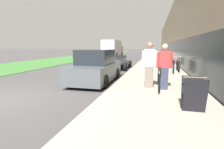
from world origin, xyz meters
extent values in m
cube|color=#A39E8E|center=(5.24, 21.00, 0.07)|extent=(3.70, 70.00, 0.14)
cube|color=gray|center=(12.14, 29.00, 3.70)|extent=(10.00, 70.00, 7.40)
cube|color=#1E2328|center=(7.18, 29.00, 1.25)|extent=(0.10, 63.00, 2.20)
cube|color=#3D7533|center=(-7.07, 25.00, 0.01)|extent=(6.56, 70.00, 0.03)
torus|color=black|center=(5.34, 3.80, 0.49)|extent=(0.06, 0.70, 0.70)
torus|color=black|center=(5.34, 1.81, 0.49)|extent=(0.06, 0.70, 0.70)
cylinder|color=#B7BCC1|center=(5.34, 2.81, 0.71)|extent=(0.04, 1.69, 0.04)
cylinder|color=#B7BCC1|center=(5.34, 2.41, 0.61)|extent=(0.04, 1.00, 0.33)
cylinder|color=#B7BCC1|center=(5.34, 2.17, 0.85)|extent=(0.03, 0.03, 0.29)
cube|color=black|center=(5.34, 2.17, 1.00)|extent=(0.11, 0.22, 0.05)
cylinder|color=#B7BCC1|center=(5.34, 3.64, 0.86)|extent=(0.03, 0.03, 0.31)
cylinder|color=silver|center=(5.34, 3.64, 1.01)|extent=(0.52, 0.03, 0.03)
cube|color=#33384C|center=(5.51, 2.45, 0.57)|extent=(0.33, 0.24, 0.85)
cube|color=#B23333|center=(5.51, 2.45, 1.32)|extent=(0.40, 0.24, 0.65)
cylinder|color=#B23333|center=(5.26, 2.45, 1.29)|extent=(0.10, 0.10, 0.62)
cylinder|color=#B23333|center=(5.76, 2.45, 1.29)|extent=(0.10, 0.10, 0.62)
sphere|color=tan|center=(5.51, 2.45, 1.80)|extent=(0.23, 0.23, 0.23)
cube|color=#756B5B|center=(4.95, 2.60, 0.58)|extent=(0.34, 0.24, 0.88)
cube|color=beige|center=(4.95, 2.60, 1.36)|extent=(0.41, 0.24, 0.68)
cylinder|color=beige|center=(4.69, 2.60, 1.33)|extent=(0.11, 0.11, 0.64)
cylinder|color=beige|center=(5.20, 2.60, 1.33)|extent=(0.11, 0.11, 0.64)
sphere|color=#936B51|center=(4.95, 2.60, 1.86)|extent=(0.24, 0.24, 0.24)
cylinder|color=black|center=(6.27, 6.37, 0.55)|extent=(0.05, 0.05, 0.82)
cylinder|color=black|center=(6.27, 6.92, 0.55)|extent=(0.05, 0.05, 0.82)
cylinder|color=black|center=(6.27, 6.64, 0.96)|extent=(0.05, 0.55, 0.05)
torus|color=black|center=(6.68, 8.44, 0.52)|extent=(0.06, 0.75, 0.75)
torus|color=black|center=(6.68, 7.39, 0.52)|extent=(0.06, 0.75, 0.75)
cylinder|color=red|center=(6.68, 7.91, 0.74)|extent=(0.04, 0.89, 0.04)
cylinder|color=red|center=(6.68, 7.71, 0.64)|extent=(0.04, 0.54, 0.34)
cylinder|color=red|center=(6.68, 7.58, 0.90)|extent=(0.03, 0.03, 0.31)
cube|color=black|center=(6.68, 7.58, 1.05)|extent=(0.11, 0.22, 0.05)
cylinder|color=red|center=(6.68, 8.35, 0.91)|extent=(0.03, 0.03, 0.33)
cylinder|color=silver|center=(6.68, 8.35, 1.07)|extent=(0.52, 0.03, 0.03)
torus|color=black|center=(6.26, 10.88, 0.48)|extent=(0.06, 0.68, 0.68)
torus|color=black|center=(6.26, 9.76, 0.48)|extent=(0.06, 0.68, 0.68)
cylinder|color=#B7BCC1|center=(6.26, 10.32, 0.69)|extent=(0.04, 0.95, 0.04)
cylinder|color=#B7BCC1|center=(6.26, 10.09, 0.59)|extent=(0.04, 0.58, 0.31)
cylinder|color=#B7BCC1|center=(6.26, 9.96, 0.83)|extent=(0.03, 0.03, 0.28)
cube|color=black|center=(6.26, 9.96, 0.97)|extent=(0.11, 0.22, 0.05)
cylinder|color=#B7BCC1|center=(6.26, 10.79, 0.83)|extent=(0.03, 0.03, 0.30)
cylinder|color=silver|center=(6.26, 10.79, 0.98)|extent=(0.52, 0.03, 0.03)
torus|color=black|center=(6.66, 13.21, 0.50)|extent=(0.06, 0.72, 0.72)
torus|color=black|center=(6.66, 12.10, 0.50)|extent=(0.06, 0.72, 0.72)
cylinder|color=#7AD1C6|center=(6.66, 12.65, 0.72)|extent=(0.04, 0.94, 0.04)
cylinder|color=#7AD1C6|center=(6.66, 12.43, 0.62)|extent=(0.04, 0.57, 0.33)
cylinder|color=#7AD1C6|center=(6.66, 12.30, 0.87)|extent=(0.03, 0.03, 0.30)
cube|color=black|center=(6.66, 12.30, 1.02)|extent=(0.11, 0.22, 0.05)
cylinder|color=#7AD1C6|center=(6.66, 13.12, 0.88)|extent=(0.03, 0.03, 0.31)
cylinder|color=silver|center=(6.66, 13.12, 1.03)|extent=(0.52, 0.03, 0.03)
cube|color=black|center=(6.17, 0.04, 0.58)|extent=(0.56, 0.20, 0.89)
cube|color=black|center=(6.17, 0.40, 0.58)|extent=(0.56, 0.20, 0.89)
cylinder|color=#93704C|center=(6.17, 0.22, 1.03)|extent=(0.56, 0.03, 0.03)
cube|color=#4C5156|center=(2.26, 3.77, 0.54)|extent=(1.75, 4.01, 0.78)
cube|color=#1E2328|center=(2.26, 3.77, 1.29)|extent=(1.51, 2.00, 0.72)
cylinder|color=black|center=(1.45, 4.98, 0.30)|extent=(0.22, 0.60, 0.60)
cylinder|color=black|center=(3.07, 4.98, 0.30)|extent=(0.22, 0.60, 0.60)
cylinder|color=black|center=(1.45, 2.57, 0.30)|extent=(0.22, 0.60, 0.60)
cylinder|color=black|center=(3.07, 2.57, 0.30)|extent=(0.22, 0.60, 0.60)
ellipsoid|color=black|center=(2.20, 9.31, 0.48)|extent=(1.77, 4.20, 0.69)
cube|color=#1E2328|center=(2.20, 9.84, 0.95)|extent=(1.24, 0.04, 0.26)
cylinder|color=black|center=(1.37, 10.53, 0.30)|extent=(0.22, 0.60, 0.60)
cylinder|color=black|center=(3.03, 10.53, 0.30)|extent=(0.22, 0.60, 0.60)
cylinder|color=black|center=(1.37, 8.09, 0.30)|extent=(0.22, 0.60, 0.60)
cylinder|color=black|center=(3.03, 8.09, 0.30)|extent=(0.22, 0.60, 0.60)
cube|color=orange|center=(-1.94, 27.81, 1.06)|extent=(1.97, 1.89, 1.66)
cube|color=silver|center=(-1.94, 24.02, 1.51)|extent=(2.14, 5.68, 2.56)
cylinder|color=black|center=(-2.91, 27.32, 0.42)|extent=(0.28, 0.84, 0.84)
cylinder|color=black|center=(-0.97, 27.32, 0.42)|extent=(0.28, 0.84, 0.84)
cylinder|color=black|center=(-2.91, 22.88, 0.42)|extent=(0.28, 0.84, 0.84)
cylinder|color=black|center=(-0.97, 22.88, 0.42)|extent=(0.28, 0.84, 0.84)
camera|label=1|loc=(5.17, -4.56, 1.81)|focal=28.00mm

